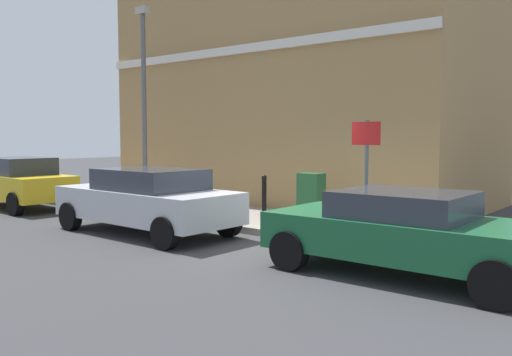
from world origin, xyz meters
TOP-DOWN VIEW (x-y plane):
  - ground at (0.00, 0.00)m, footprint 80.00×80.00m
  - sidewalk at (1.81, 6.00)m, footprint 2.78×30.00m
  - corner_building at (6.31, 3.70)m, footprint 6.32×11.40m
  - car_green at (-0.70, -2.95)m, footprint 1.97×4.25m
  - car_silver at (-0.90, 2.94)m, footprint 2.03×4.44m
  - car_yellow at (-0.62, 9.19)m, footprint 1.89×3.97m
  - utility_cabinet at (1.86, 0.46)m, footprint 0.46×0.61m
  - bollard_near_cabinet at (1.96, 1.93)m, footprint 0.14×0.14m
  - street_sign at (0.76, -1.51)m, footprint 0.08×0.60m
  - lamppost at (1.72, 6.23)m, footprint 0.20×0.44m

SIDE VIEW (x-z plane):
  - ground at x=0.00m, z-range 0.00..0.00m
  - sidewalk at x=1.81m, z-range 0.00..0.15m
  - utility_cabinet at x=1.86m, z-range 0.11..1.26m
  - car_green at x=-0.70m, z-range 0.04..1.35m
  - bollard_near_cabinet at x=1.96m, z-range 0.19..1.22m
  - car_silver at x=-0.90m, z-range 0.04..1.48m
  - car_yellow at x=-0.62m, z-range 0.03..1.54m
  - street_sign at x=0.76m, z-range 0.51..2.81m
  - lamppost at x=1.72m, z-range 0.44..6.16m
  - corner_building at x=6.31m, z-range 0.00..7.96m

